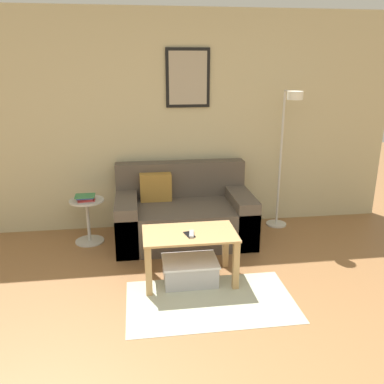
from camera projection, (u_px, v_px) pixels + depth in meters
The scene contains 10 objects.
wall_back at pixel (165, 123), 4.81m from camera, with size 5.60×0.09×2.55m.
area_rug at pixel (211, 301), 3.49m from camera, with size 1.44×0.84×0.01m, color #B2B79E.
couch at pixel (183, 215), 4.68m from camera, with size 1.53×0.91×0.84m.
coffee_table at pixel (190, 243), 3.74m from camera, with size 0.85×0.50×0.48m.
storage_bin at pixel (190, 271), 3.78m from camera, with size 0.51×0.37×0.22m.
floor_lamp at pixel (286, 145), 4.68m from camera, with size 0.25×0.52×1.67m.
side_table at pixel (88, 217), 4.57m from camera, with size 0.38×0.38×0.51m.
book_stack at pixel (86, 198), 4.48m from camera, with size 0.22×0.20×0.06m.
remote_control at pixel (192, 234), 3.65m from camera, with size 0.04×0.15×0.02m, color #99999E.
cell_phone at pixel (189, 235), 3.65m from camera, with size 0.07×0.14×0.01m, color black.
Camera 1 is at (-0.35, -1.57, 1.96)m, focal length 38.00 mm.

